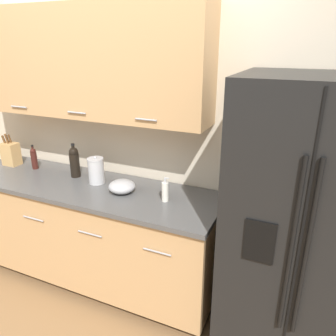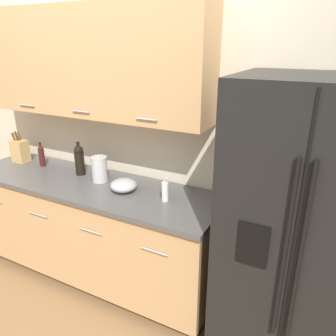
{
  "view_description": "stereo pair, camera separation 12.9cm",
  "coord_description": "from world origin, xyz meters",
  "px_view_note": "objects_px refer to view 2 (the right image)",
  "views": [
    {
      "loc": [
        1.43,
        -1.02,
        1.97
      ],
      "look_at": [
        0.57,
        0.9,
        1.16
      ],
      "focal_mm": 35.0,
      "sensor_mm": 36.0,
      "label": 1
    },
    {
      "loc": [
        1.54,
        -0.97,
        1.97
      ],
      "look_at": [
        0.57,
        0.9,
        1.16
      ],
      "focal_mm": 35.0,
      "sensor_mm": 36.0,
      "label": 2
    }
  ],
  "objects_px": {
    "soap_dispenser": "(165,191)",
    "mixing_bowl": "(124,185)",
    "refrigerator": "(299,235)",
    "steel_canister": "(100,169)",
    "oil_bottle": "(42,155)",
    "knife_block": "(20,151)",
    "wine_bottle": "(79,159)"
  },
  "relations": [
    {
      "from": "oil_bottle",
      "to": "steel_canister",
      "type": "xyz_separation_m",
      "value": [
        0.69,
        -0.04,
        0.0
      ]
    },
    {
      "from": "knife_block",
      "to": "oil_bottle",
      "type": "bearing_deg",
      "value": 1.91
    },
    {
      "from": "oil_bottle",
      "to": "mixing_bowl",
      "type": "height_order",
      "value": "oil_bottle"
    },
    {
      "from": "refrigerator",
      "to": "oil_bottle",
      "type": "bearing_deg",
      "value": 176.25
    },
    {
      "from": "refrigerator",
      "to": "steel_canister",
      "type": "bearing_deg",
      "value": 176.0
    },
    {
      "from": "soap_dispenser",
      "to": "refrigerator",
      "type": "bearing_deg",
      "value": -2.13
    },
    {
      "from": "knife_block",
      "to": "oil_bottle",
      "type": "relative_size",
      "value": 1.33
    },
    {
      "from": "soap_dispenser",
      "to": "wine_bottle",
      "type": "bearing_deg",
      "value": 172.73
    },
    {
      "from": "soap_dispenser",
      "to": "steel_canister",
      "type": "xyz_separation_m",
      "value": [
        -0.64,
        0.07,
        0.03
      ]
    },
    {
      "from": "soap_dispenser",
      "to": "mixing_bowl",
      "type": "relative_size",
      "value": 0.91
    },
    {
      "from": "oil_bottle",
      "to": "steel_canister",
      "type": "bearing_deg",
      "value": -3.18
    },
    {
      "from": "mixing_bowl",
      "to": "wine_bottle",
      "type": "bearing_deg",
      "value": 167.86
    },
    {
      "from": "refrigerator",
      "to": "wine_bottle",
      "type": "xyz_separation_m",
      "value": [
        -1.79,
        0.15,
        0.13
      ]
    },
    {
      "from": "oil_bottle",
      "to": "steel_canister",
      "type": "height_order",
      "value": "steel_canister"
    },
    {
      "from": "wine_bottle",
      "to": "oil_bottle",
      "type": "distance_m",
      "value": 0.45
    },
    {
      "from": "steel_canister",
      "to": "oil_bottle",
      "type": "bearing_deg",
      "value": 176.82
    },
    {
      "from": "soap_dispenser",
      "to": "knife_block",
      "type": "bearing_deg",
      "value": 176.29
    },
    {
      "from": "refrigerator",
      "to": "knife_block",
      "type": "height_order",
      "value": "refrigerator"
    },
    {
      "from": "knife_block",
      "to": "soap_dispenser",
      "type": "distance_m",
      "value": 1.61
    },
    {
      "from": "knife_block",
      "to": "steel_canister",
      "type": "xyz_separation_m",
      "value": [
        0.96,
        -0.03,
        -0.0
      ]
    },
    {
      "from": "oil_bottle",
      "to": "mixing_bowl",
      "type": "distance_m",
      "value": 0.98
    },
    {
      "from": "steel_canister",
      "to": "knife_block",
      "type": "bearing_deg",
      "value": 178.24
    },
    {
      "from": "knife_block",
      "to": "mixing_bowl",
      "type": "relative_size",
      "value": 1.46
    },
    {
      "from": "knife_block",
      "to": "wine_bottle",
      "type": "height_order",
      "value": "knife_block"
    },
    {
      "from": "soap_dispenser",
      "to": "oil_bottle",
      "type": "bearing_deg",
      "value": 175.16
    },
    {
      "from": "soap_dispenser",
      "to": "oil_bottle",
      "type": "height_order",
      "value": "oil_bottle"
    },
    {
      "from": "wine_bottle",
      "to": "oil_bottle",
      "type": "height_order",
      "value": "wine_bottle"
    },
    {
      "from": "refrigerator",
      "to": "oil_bottle",
      "type": "distance_m",
      "value": 2.25
    },
    {
      "from": "soap_dispenser",
      "to": "mixing_bowl",
      "type": "distance_m",
      "value": 0.36
    },
    {
      "from": "knife_block",
      "to": "mixing_bowl",
      "type": "distance_m",
      "value": 1.25
    },
    {
      "from": "knife_block",
      "to": "steel_canister",
      "type": "height_order",
      "value": "knife_block"
    },
    {
      "from": "refrigerator",
      "to": "soap_dispenser",
      "type": "distance_m",
      "value": 0.91
    }
  ]
}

